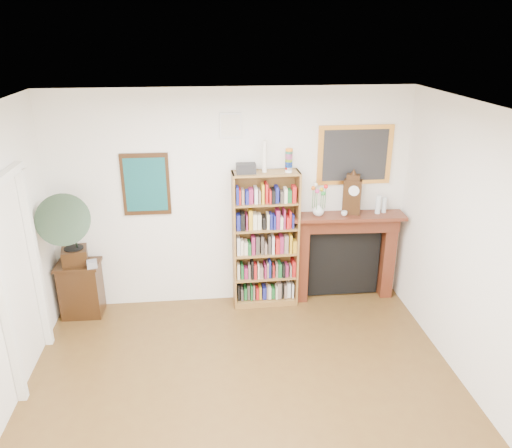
{
  "coord_description": "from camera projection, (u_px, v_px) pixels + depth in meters",
  "views": [
    {
      "loc": [
        -0.32,
        -3.47,
        3.44
      ],
      "look_at": [
        0.21,
        1.6,
        1.42
      ],
      "focal_mm": 35.0,
      "sensor_mm": 36.0,
      "label": 1
    }
  ],
  "objects": [
    {
      "name": "flower_vase",
      "position": [
        318.0,
        210.0,
        6.3
      ],
      "size": [
        0.16,
        0.16,
        0.16
      ],
      "primitive_type": "imported",
      "rotation": [
        0.0,
        0.0,
        -0.05
      ],
      "color": "silver",
      "rests_on": "fireplace"
    },
    {
      "name": "side_cabinet",
      "position": [
        81.0,
        289.0,
        6.3
      ],
      "size": [
        0.53,
        0.39,
        0.72
      ],
      "primitive_type": "cube",
      "rotation": [
        0.0,
        0.0,
        -0.02
      ],
      "color": "black",
      "rests_on": "floor"
    },
    {
      "name": "mantel_clock",
      "position": [
        352.0,
        195.0,
        6.3
      ],
      "size": [
        0.25,
        0.2,
        0.52
      ],
      "rotation": [
        0.0,
        0.0,
        -0.37
      ],
      "color": "black",
      "rests_on": "fireplace"
    },
    {
      "name": "small_picture",
      "position": [
        231.0,
        125.0,
        5.93
      ],
      "size": [
        0.26,
        0.04,
        0.3
      ],
      "color": "white",
      "rests_on": "back_wall"
    },
    {
      "name": "gramophone",
      "position": [
        66.0,
        226.0,
        5.84
      ],
      "size": [
        0.73,
        0.85,
        0.99
      ],
      "rotation": [
        0.0,
        0.0,
        0.2
      ],
      "color": "black",
      "rests_on": "side_cabinet"
    },
    {
      "name": "room",
      "position": [
        251.0,
        301.0,
        3.99
      ],
      "size": [
        4.51,
        5.01,
        2.81
      ],
      "color": "brown",
      "rests_on": "ground"
    },
    {
      "name": "bottle_left",
      "position": [
        378.0,
        204.0,
        6.36
      ],
      "size": [
        0.07,
        0.07,
        0.24
      ],
      "primitive_type": "cylinder",
      "color": "silver",
      "rests_on": "fireplace"
    },
    {
      "name": "cd_stack",
      "position": [
        92.0,
        264.0,
        6.06
      ],
      "size": [
        0.15,
        0.15,
        0.08
      ],
      "primitive_type": "cube",
      "rotation": [
        0.0,
        0.0,
        0.25
      ],
      "color": "#B4B4C0",
      "rests_on": "side_cabinet"
    },
    {
      "name": "bookshelf",
      "position": [
        265.0,
        233.0,
        6.33
      ],
      "size": [
        0.84,
        0.31,
        2.08
      ],
      "rotation": [
        0.0,
        0.0,
        0.02
      ],
      "color": "brown",
      "rests_on": "floor"
    },
    {
      "name": "bottle_right",
      "position": [
        384.0,
        205.0,
        6.41
      ],
      "size": [
        0.06,
        0.06,
        0.2
      ],
      "primitive_type": "cylinder",
      "color": "silver",
      "rests_on": "fireplace"
    },
    {
      "name": "door_casing",
      "position": [
        18.0,
        263.0,
        4.93
      ],
      "size": [
        0.08,
        1.02,
        2.17
      ],
      "color": "white",
      "rests_on": "left_wall"
    },
    {
      "name": "teacup",
      "position": [
        344.0,
        213.0,
        6.31
      ],
      "size": [
        0.08,
        0.08,
        0.06
      ],
      "primitive_type": "imported",
      "rotation": [
        0.0,
        0.0,
        -0.02
      ],
      "color": "silver",
      "rests_on": "fireplace"
    },
    {
      "name": "fireplace",
      "position": [
        345.0,
        248.0,
        6.6
      ],
      "size": [
        1.45,
        0.41,
        1.21
      ],
      "rotation": [
        0.0,
        0.0,
        -0.05
      ],
      "color": "#462010",
      "rests_on": "floor"
    },
    {
      "name": "teal_poster",
      "position": [
        146.0,
        184.0,
        6.09
      ],
      "size": [
        0.58,
        0.04,
        0.78
      ],
      "color": "black",
      "rests_on": "back_wall"
    },
    {
      "name": "gilt_painting",
      "position": [
        355.0,
        155.0,
        6.23
      ],
      "size": [
        0.95,
        0.04,
        0.75
      ],
      "color": "gold",
      "rests_on": "back_wall"
    }
  ]
}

